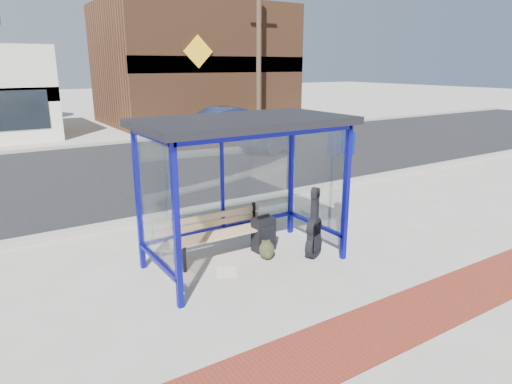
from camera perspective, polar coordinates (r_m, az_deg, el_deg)
ground at (r=7.73m, az=-1.35°, el=-8.84°), size 120.00×120.00×0.00m
brick_paver_strip at (r=5.94m, az=12.51°, el=-17.38°), size 60.00×1.00×0.01m
curb_near at (r=10.13m, az=-9.95°, el=-2.67°), size 60.00×0.25×0.12m
street_asphalt at (r=14.83m, az=-17.72°, el=2.44°), size 60.00×10.00×0.00m
curb_far at (r=19.71m, az=-21.75°, el=5.37°), size 60.00×0.25×0.12m
far_sidewalk at (r=21.57m, az=-22.77°, el=5.92°), size 60.00×4.00×0.01m
bus_shelter at (r=7.19m, az=-1.75°, el=6.56°), size 3.30×1.80×2.42m
storefront_brown at (r=27.14m, az=-7.62°, el=15.53°), size 10.00×7.08×6.40m
tree_right at (r=32.42m, az=-2.97°, el=19.63°), size 3.60×3.60×7.03m
utility_pole_east at (r=23.19m, az=0.34°, el=17.90°), size 1.60×0.24×8.00m
bench at (r=7.82m, az=-4.58°, el=-4.93°), size 1.73×0.43×0.82m
guitar_bag at (r=7.83m, az=7.25°, el=-5.23°), size 0.44×0.29×1.17m
suitcase at (r=8.10m, az=0.95°, el=-5.30°), size 0.40×0.28×0.67m
backpack at (r=7.82m, az=1.37°, el=-7.33°), size 0.32×0.31×0.32m
sign_post at (r=8.66m, az=11.13°, el=2.16°), size 0.14×0.26×2.19m
newspaper_a at (r=7.34m, az=-8.89°, el=-10.43°), size 0.33×0.41×0.01m
newspaper_b at (r=7.37m, az=-9.49°, el=-10.35°), size 0.40×0.42×0.01m
newspaper_c at (r=7.42m, az=-3.69°, el=-9.94°), size 0.48×0.52×0.01m
parked_car at (r=21.35m, az=-2.96°, el=8.83°), size 4.21×1.87×1.34m
fire_hydrant at (r=24.27m, az=2.48°, el=8.98°), size 0.32×0.21×0.71m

